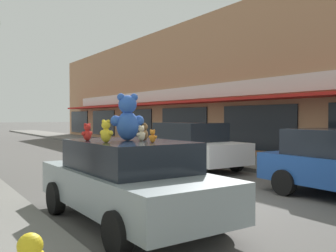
# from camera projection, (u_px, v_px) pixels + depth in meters

# --- Properties ---
(ground_plane) EXTENTS (260.00, 260.00, 0.00)m
(ground_plane) POSITION_uv_depth(u_px,v_px,m) (217.00, 200.00, 8.43)
(ground_plane) COLOR #514F4C
(storefront_row) EXTENTS (13.43, 39.64, 7.29)m
(storefront_row) POSITION_uv_depth(u_px,v_px,m) (258.00, 90.00, 24.64)
(storefront_row) COLOR tan
(storefront_row) RESTS_ON ground_plane
(plush_art_car) EXTENTS (2.04, 4.29, 1.46)m
(plush_art_car) POSITION_uv_depth(u_px,v_px,m) (129.00, 180.00, 6.61)
(plush_art_car) COLOR #8C999E
(plush_art_car) RESTS_ON ground_plane
(teddy_bear_giant) EXTENTS (0.64, 0.44, 0.84)m
(teddy_bear_giant) POSITION_uv_depth(u_px,v_px,m) (128.00, 118.00, 6.70)
(teddy_bear_giant) COLOR blue
(teddy_bear_giant) RESTS_ON plush_art_car
(teddy_bear_yellow) EXTENTS (0.21, 0.29, 0.38)m
(teddy_bear_yellow) POSITION_uv_depth(u_px,v_px,m) (106.00, 131.00, 6.14)
(teddy_bear_yellow) COLOR yellow
(teddy_bear_yellow) RESTS_ON plush_art_car
(teddy_bear_brown) EXTENTS (0.18, 0.24, 0.31)m
(teddy_bear_brown) POSITION_uv_depth(u_px,v_px,m) (144.00, 132.00, 6.78)
(teddy_bear_brown) COLOR olive
(teddy_bear_brown) RESTS_ON plush_art_car
(teddy_bear_red) EXTENTS (0.24, 0.17, 0.31)m
(teddy_bear_red) POSITION_uv_depth(u_px,v_px,m) (87.00, 132.00, 6.56)
(teddy_bear_red) COLOR red
(teddy_bear_red) RESTS_ON plush_art_car
(teddy_bear_orange) EXTENTS (0.13, 0.16, 0.21)m
(teddy_bear_orange) POSITION_uv_depth(u_px,v_px,m) (153.00, 136.00, 6.14)
(teddy_bear_orange) COLOR orange
(teddy_bear_orange) RESTS_ON plush_art_car
(teddy_bear_cream) EXTENTS (0.21, 0.14, 0.27)m
(teddy_bear_cream) POSITION_uv_depth(u_px,v_px,m) (141.00, 133.00, 6.53)
(teddy_bear_cream) COLOR beige
(teddy_bear_cream) RESTS_ON plush_art_car
(teddy_bear_black) EXTENTS (0.19, 0.15, 0.26)m
(teddy_bear_black) POSITION_uv_depth(u_px,v_px,m) (88.00, 134.00, 6.67)
(teddy_bear_black) COLOR black
(teddy_bear_black) RESTS_ON plush_art_car
(parked_car_far_center) EXTENTS (2.08, 4.57, 1.67)m
(parked_car_far_center) POSITION_uv_depth(u_px,v_px,m) (190.00, 145.00, 13.51)
(parked_car_far_center) COLOR silver
(parked_car_far_center) RESTS_ON ground_plane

